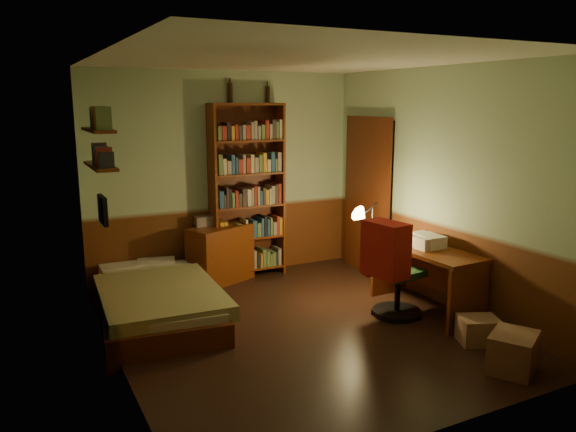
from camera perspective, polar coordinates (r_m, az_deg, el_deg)
name	(u,v)px	position (r m, az deg, el deg)	size (l,w,h in m)	color
floor	(299,329)	(5.72, 1.16, -11.42)	(3.50, 4.00, 0.02)	black
ceiling	(301,58)	(5.28, 1.28, 15.77)	(3.50, 4.00, 0.02)	silver
wall_back	(225,176)	(7.16, -6.43, 4.07)	(3.50, 0.02, 2.60)	#9FBC95
wall_left	(109,217)	(4.79, -17.69, -0.09)	(0.02, 4.00, 2.60)	#9FBC95
wall_right	(442,188)	(6.36, 15.34, 2.80)	(0.02, 4.00, 2.60)	#9FBC95
wall_front	(448,248)	(3.74, 15.97, -3.13)	(3.50, 0.02, 2.60)	#9FBC95
doorway	(369,197)	(7.38, 8.22, 1.89)	(0.06, 0.90, 2.00)	black
door_trim	(367,198)	(7.36, 7.99, 1.87)	(0.02, 0.98, 2.08)	#441B0B
bed	(155,288)	(6.07, -13.32, -7.16)	(1.11, 2.07, 0.62)	#828E51
dresser	(221,254)	(7.06, -6.87, -3.87)	(0.80, 0.40, 0.71)	#59250C
mini_stereo	(204,221)	(7.03, -8.54, -0.49)	(0.22, 0.17, 0.12)	#B2B2B7
bookshelf	(247,192)	(7.13, -4.16, 2.48)	(0.95, 0.29, 2.21)	#59250C
bottle_left	(230,93)	(7.08, -5.91, 12.33)	(0.06, 0.06, 0.24)	black
bottle_right	(268,95)	(7.28, -2.09, 12.23)	(0.05, 0.05, 0.21)	black
desk	(425,280)	(6.24, 13.74, -6.29)	(0.53, 1.29, 0.69)	#59250C
paper_stack	(396,238)	(6.32, 10.92, -2.18)	(0.20, 0.27, 0.11)	silver
desk_lamp	(373,213)	(6.42, 8.58, 0.32)	(0.18, 0.18, 0.59)	black
office_chair	(398,273)	(6.01, 11.15, -5.67)	(0.46, 0.41, 0.93)	#224B26
red_jacket	(389,206)	(5.61, 10.23, 0.99)	(0.26, 0.48, 0.56)	#B21D17
wall_shelf_lower	(100,166)	(5.84, -18.52, 4.84)	(0.20, 0.90, 0.03)	#59250C
wall_shelf_upper	(98,130)	(5.81, -18.74, 8.27)	(0.20, 0.90, 0.03)	#59250C
framed_picture	(103,210)	(5.38, -18.31, 0.57)	(0.04, 0.32, 0.26)	black
cardboard_box_a	(513,352)	(5.19, 21.90, -12.71)	(0.43, 0.34, 0.32)	#855E45
cardboard_box_b	(478,330)	(5.64, 18.78, -10.94)	(0.35, 0.29, 0.25)	#855E45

